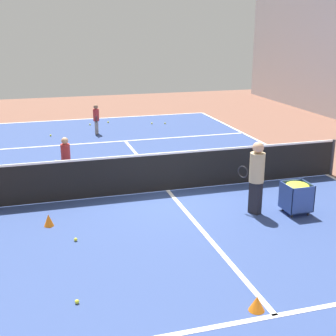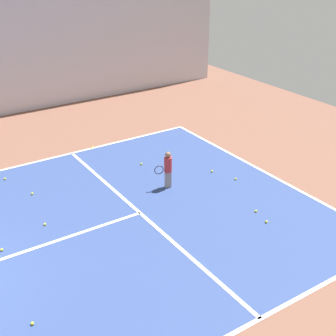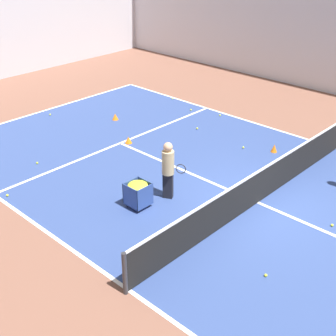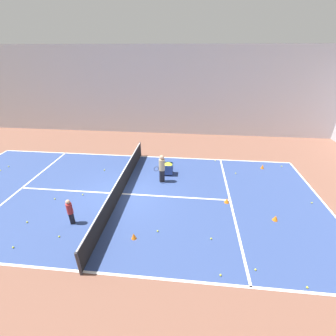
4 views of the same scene
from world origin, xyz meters
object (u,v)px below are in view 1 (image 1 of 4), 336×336
(tennis_net, at_px, (168,171))
(child_midcourt, at_px, (66,157))
(training_cone_1, at_px, (49,220))
(coach_at_net, at_px, (256,173))
(training_cone_0, at_px, (257,303))
(player_near_baseline, at_px, (96,117))
(ball_cart, at_px, (297,192))

(tennis_net, bearing_deg, child_midcourt, -31.37)
(tennis_net, bearing_deg, training_cone_1, 24.67)
(coach_at_net, height_order, child_midcourt, coach_at_net)
(tennis_net, bearing_deg, training_cone_0, 87.83)
(player_near_baseline, relative_size, training_cone_0, 4.71)
(player_near_baseline, bearing_deg, child_midcourt, 0.50)
(training_cone_1, bearing_deg, tennis_net, -155.33)
(player_near_baseline, distance_m, coach_at_net, 9.40)
(player_near_baseline, relative_size, coach_at_net, 0.69)
(training_cone_1, bearing_deg, child_midcourt, -102.11)
(child_midcourt, distance_m, training_cone_1, 3.02)
(training_cone_1, bearing_deg, ball_cart, 171.31)
(player_near_baseline, relative_size, training_cone_1, 4.35)
(player_near_baseline, distance_m, training_cone_0, 12.61)
(training_cone_1, bearing_deg, coach_at_net, 172.81)
(ball_cart, bearing_deg, player_near_baseline, -71.05)
(coach_at_net, xyz_separation_m, training_cone_0, (1.68, 3.48, -0.84))
(coach_at_net, bearing_deg, training_cone_0, 126.93)
(child_midcourt, bearing_deg, ball_cart, 23.64)
(tennis_net, xyz_separation_m, coach_at_net, (-1.48, 1.98, 0.42))
(player_near_baseline, relative_size, ball_cart, 1.59)
(coach_at_net, relative_size, training_cone_0, 6.77)
(training_cone_1, bearing_deg, training_cone_0, 125.17)
(tennis_net, relative_size, coach_at_net, 5.86)
(player_near_baseline, height_order, training_cone_0, player_near_baseline)
(coach_at_net, bearing_deg, tennis_net, 9.47)
(tennis_net, height_order, coach_at_net, coach_at_net)
(player_near_baseline, bearing_deg, tennis_net, 23.08)
(player_near_baseline, bearing_deg, ball_cart, 35.32)
(tennis_net, height_order, child_midcourt, child_midcourt)
(tennis_net, xyz_separation_m, ball_cart, (-2.38, 2.24, -0.02))
(training_cone_0, bearing_deg, coach_at_net, -115.82)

